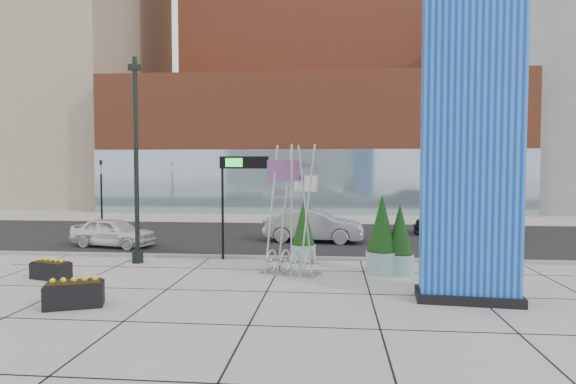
# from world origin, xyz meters

# --- Properties ---
(ground) EXTENTS (160.00, 160.00, 0.00)m
(ground) POSITION_xyz_m (0.00, 0.00, 0.00)
(ground) COLOR #9E9991
(ground) RESTS_ON ground
(street_asphalt) EXTENTS (80.00, 12.00, 0.02)m
(street_asphalt) POSITION_xyz_m (0.00, 10.00, 0.01)
(street_asphalt) COLOR black
(street_asphalt) RESTS_ON ground
(curb_edge) EXTENTS (80.00, 0.30, 0.12)m
(curb_edge) POSITION_xyz_m (0.00, 4.00, 0.06)
(curb_edge) COLOR gray
(curb_edge) RESTS_ON ground
(tower_podium) EXTENTS (34.00, 10.00, 11.00)m
(tower_podium) POSITION_xyz_m (1.00, 27.00, 5.50)
(tower_podium) COLOR #98462C
(tower_podium) RESTS_ON ground
(tower_glass_front) EXTENTS (34.00, 0.60, 5.00)m
(tower_glass_front) POSITION_xyz_m (1.00, 22.20, 2.50)
(tower_glass_front) COLOR #8CA5B2
(tower_glass_front) RESTS_ON ground
(building_beige_left) EXTENTS (18.00, 20.00, 34.00)m
(building_beige_left) POSITION_xyz_m (-26.00, 34.00, 17.00)
(building_beige_left) COLOR gray
(building_beige_left) RESTS_ON ground
(blue_pylon) EXTENTS (2.85, 1.49, 9.13)m
(blue_pylon) POSITION_xyz_m (6.60, -1.42, 4.41)
(blue_pylon) COLOR #0C38B6
(blue_pylon) RESTS_ON ground
(lamp_post) EXTENTS (0.53, 0.43, 7.76)m
(lamp_post) POSITION_xyz_m (-4.48, 2.78, 3.18)
(lamp_post) COLOR black
(lamp_post) RESTS_ON ground
(public_art_sculpture) EXTENTS (2.16, 1.55, 4.43)m
(public_art_sculpture) POSITION_xyz_m (1.50, 1.39, 1.16)
(public_art_sculpture) COLOR silver
(public_art_sculpture) RESTS_ON ground
(concrete_bollard) EXTENTS (0.34, 0.34, 0.66)m
(concrete_bollard) POSITION_xyz_m (-3.92, -3.00, 0.33)
(concrete_bollard) COLOR gray
(concrete_bollard) RESTS_ON ground
(overhead_street_sign) EXTENTS (1.92, 0.24, 4.07)m
(overhead_street_sign) POSITION_xyz_m (-0.72, 3.80, 3.49)
(overhead_street_sign) COLOR black
(overhead_street_sign) RESTS_ON ground
(round_planter_east) EXTENTS (1.09, 1.09, 2.74)m
(round_planter_east) POSITION_xyz_m (4.60, 1.80, 1.30)
(round_planter_east) COLOR #86B4AC
(round_planter_east) RESTS_ON ground
(round_planter_mid) EXTENTS (0.97, 0.97, 2.43)m
(round_planter_mid) POSITION_xyz_m (5.20, 1.80, 1.15)
(round_planter_mid) COLOR #86B4AC
(round_planter_mid) RESTS_ON ground
(round_planter_west) EXTENTS (0.95, 0.95, 2.38)m
(round_planter_west) POSITION_xyz_m (1.80, 3.60, 1.13)
(round_planter_west) COLOR #86B4AC
(round_planter_west) RESTS_ON ground
(box_planter_north) EXTENTS (1.35, 0.93, 0.68)m
(box_planter_north) POSITION_xyz_m (-6.25, -0.02, 0.31)
(box_planter_north) COLOR black
(box_planter_north) RESTS_ON ground
(box_planter_south) EXTENTS (1.60, 1.19, 0.79)m
(box_planter_south) POSITION_xyz_m (-3.80, -2.95, 0.36)
(box_planter_south) COLOR black
(box_planter_south) RESTS_ON ground
(car_white_west) EXTENTS (4.15, 2.36, 1.33)m
(car_white_west) POSITION_xyz_m (-7.07, 6.19, 0.66)
(car_white_west) COLOR white
(car_white_west) RESTS_ON ground
(car_silver_mid) EXTENTS (4.92, 2.15, 1.57)m
(car_silver_mid) POSITION_xyz_m (2.01, 8.50, 0.79)
(car_silver_mid) COLOR #9C9DA4
(car_silver_mid) RESTS_ON ground
(car_dark_east) EXTENTS (5.33, 2.61, 1.49)m
(car_dark_east) POSITION_xyz_m (9.83, 11.47, 0.75)
(car_dark_east) COLOR black
(car_dark_east) RESTS_ON ground
(traffic_signal) EXTENTS (0.15, 0.18, 4.10)m
(traffic_signal) POSITION_xyz_m (-12.00, 15.00, 2.30)
(traffic_signal) COLOR black
(traffic_signal) RESTS_ON ground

